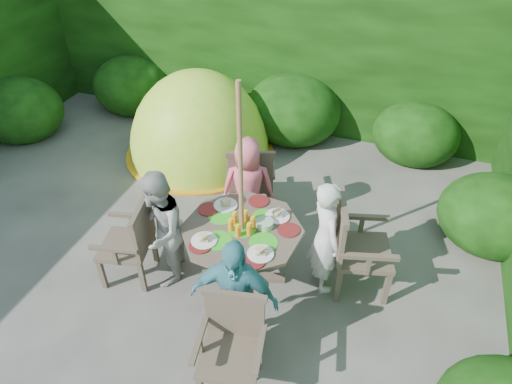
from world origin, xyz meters
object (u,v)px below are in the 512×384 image
(parasol_pole, at_px, (241,195))
(child_back, at_px, (248,187))
(garden_chair_front, at_px, (232,344))
(child_front, at_px, (234,299))
(child_right, at_px, (325,237))
(garden_chair_back, at_px, (251,179))
(patio_table, at_px, (243,237))
(dome_tent, at_px, (200,152))
(garden_chair_left, at_px, (132,241))
(child_left, at_px, (160,230))
(garden_chair_right, at_px, (355,245))

(parasol_pole, relative_size, child_back, 1.84)
(garden_chair_front, xyz_separation_m, child_front, (-0.09, 0.29, 0.17))
(child_right, bearing_deg, garden_chair_back, 17.80)
(garden_chair_front, bearing_deg, child_front, 97.91)
(child_right, distance_m, child_back, 1.13)
(garden_chair_back, bearing_deg, child_back, 83.81)
(garden_chair_back, relative_size, child_front, 0.72)
(patio_table, relative_size, dome_tent, 0.58)
(garden_chair_left, bearing_deg, dome_tent, 177.03)
(garden_chair_front, xyz_separation_m, child_left, (-1.08, 0.83, 0.17))
(garden_chair_left, distance_m, child_left, 0.34)
(garden_chair_right, relative_size, child_front, 0.79)
(patio_table, xyz_separation_m, child_back, (-0.23, 0.77, 0.01))
(child_front, bearing_deg, child_back, 98.15)
(child_right, height_order, child_front, child_front)
(child_right, distance_m, child_front, 1.13)
(child_left, bearing_deg, garden_chair_back, 140.98)
(garden_chair_left, relative_size, child_right, 0.72)
(patio_table, relative_size, garden_chair_left, 1.65)
(garden_chair_front, bearing_deg, patio_table, 96.54)
(garden_chair_left, distance_m, child_right, 1.91)
(child_back, bearing_deg, patio_table, 85.88)
(garden_chair_back, relative_size, child_right, 0.73)
(garden_chair_back, bearing_deg, parasol_pole, 84.78)
(parasol_pole, distance_m, child_front, 0.92)
(parasol_pole, height_order, garden_chair_left, parasol_pole)
(parasol_pole, relative_size, child_front, 1.73)
(child_left, xyz_separation_m, dome_tent, (-0.70, 2.30, -0.64))
(garden_chair_front, height_order, child_front, child_front)
(child_left, bearing_deg, patio_table, 87.34)
(parasol_pole, relative_size, child_right, 1.75)
(child_front, bearing_deg, garden_chair_back, 97.94)
(garden_chair_left, height_order, child_back, child_back)
(garden_chair_left, distance_m, dome_tent, 2.48)
(child_back, bearing_deg, garden_chair_back, -95.74)
(patio_table, relative_size, garden_chair_front, 1.71)
(parasol_pole, distance_m, garden_chair_right, 1.23)
(parasol_pole, distance_m, child_right, 0.93)
(patio_table, relative_size, parasol_pole, 0.68)
(child_right, distance_m, child_left, 1.60)
(child_front, bearing_deg, child_right, 53.15)
(child_left, relative_size, dome_tent, 0.50)
(patio_table, xyz_separation_m, garden_chair_back, (-0.30, 1.05, -0.10))
(garden_chair_left, relative_size, dome_tent, 0.35)
(garden_chair_left, relative_size, garden_chair_back, 0.98)
(garden_chair_front, distance_m, child_back, 1.91)
(garden_chair_back, height_order, child_back, child_back)
(patio_table, height_order, child_front, child_front)
(child_front, bearing_deg, garden_chair_front, -80.25)
(child_left, bearing_deg, child_back, 132.28)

